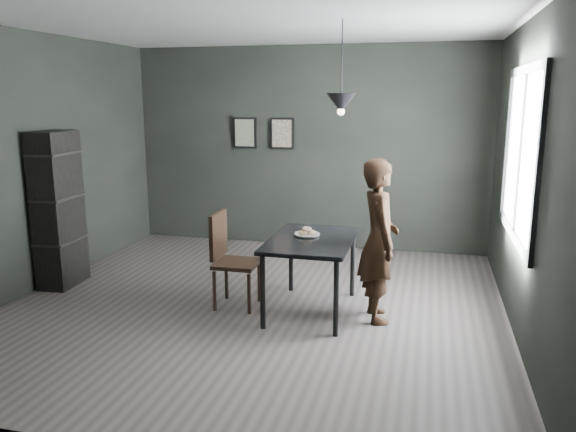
% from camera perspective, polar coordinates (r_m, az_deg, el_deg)
% --- Properties ---
extents(ground, '(5.00, 5.00, 0.00)m').
position_cam_1_polar(ground, '(5.87, -3.48, -9.03)').
color(ground, '#35302E').
rests_on(ground, ground).
extents(back_wall, '(5.00, 0.10, 2.80)m').
position_cam_1_polar(back_wall, '(7.93, 1.92, 6.91)').
color(back_wall, black).
rests_on(back_wall, ground).
extents(ceiling, '(5.00, 5.00, 0.02)m').
position_cam_1_polar(ceiling, '(5.52, -3.87, 19.22)').
color(ceiling, silver).
rests_on(ceiling, ground).
extents(window_assembly, '(0.04, 1.96, 1.56)m').
position_cam_1_polar(window_assembly, '(5.49, 22.54, 5.82)').
color(window_assembly, white).
rests_on(window_assembly, ground).
extents(cafe_table, '(0.80, 1.20, 0.75)m').
position_cam_1_polar(cafe_table, '(5.51, 2.39, -3.07)').
color(cafe_table, black).
rests_on(cafe_table, ground).
extents(white_plate, '(0.23, 0.23, 0.01)m').
position_cam_1_polar(white_plate, '(5.60, 1.93, -1.93)').
color(white_plate, white).
rests_on(white_plate, cafe_table).
extents(donut_pile, '(0.18, 0.14, 0.08)m').
position_cam_1_polar(donut_pile, '(5.60, 1.93, -1.57)').
color(donut_pile, beige).
rests_on(donut_pile, white_plate).
extents(woman, '(0.52, 0.65, 1.56)m').
position_cam_1_polar(woman, '(5.36, 9.21, -2.48)').
color(woman, black).
rests_on(woman, ground).
extents(wood_chair, '(0.43, 0.43, 0.97)m').
position_cam_1_polar(wood_chair, '(5.72, -6.07, -3.79)').
color(wood_chair, black).
rests_on(wood_chair, ground).
extents(shelf_unit, '(0.37, 0.60, 1.74)m').
position_cam_1_polar(shelf_unit, '(6.78, -22.32, 0.62)').
color(shelf_unit, black).
rests_on(shelf_unit, ground).
extents(pendant_lamp, '(0.28, 0.28, 0.86)m').
position_cam_1_polar(pendant_lamp, '(5.38, 5.41, 11.38)').
color(pendant_lamp, black).
rests_on(pendant_lamp, ground).
extents(framed_print_left, '(0.34, 0.04, 0.44)m').
position_cam_1_polar(framed_print_left, '(8.12, -4.41, 8.42)').
color(framed_print_left, black).
rests_on(framed_print_left, ground).
extents(framed_print_right, '(0.34, 0.04, 0.44)m').
position_cam_1_polar(framed_print_right, '(7.96, -0.61, 8.39)').
color(framed_print_right, black).
rests_on(framed_print_right, ground).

